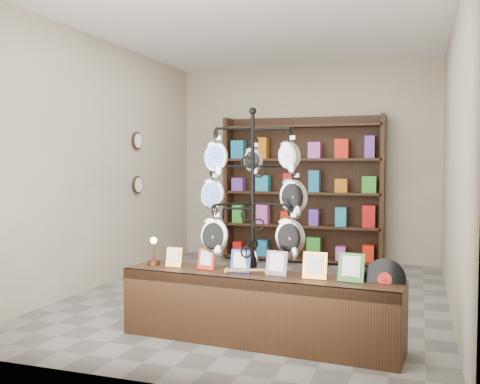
% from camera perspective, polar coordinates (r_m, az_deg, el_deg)
% --- Properties ---
extents(ground, '(5.00, 5.00, 0.00)m').
position_cam_1_polar(ground, '(6.10, 2.03, -11.09)').
color(ground, slate).
rests_on(ground, ground).
extents(room_envelope, '(5.00, 5.00, 5.00)m').
position_cam_1_polar(room_envelope, '(5.92, 2.06, 6.55)').
color(room_envelope, '#B8AB94').
rests_on(room_envelope, ground).
extents(display_tree, '(1.03, 1.02, 1.97)m').
position_cam_1_polar(display_tree, '(4.63, 1.36, -1.26)').
color(display_tree, black).
rests_on(display_tree, ground).
extents(front_shelf, '(2.37, 0.65, 0.83)m').
position_cam_1_polar(front_shelf, '(4.54, 1.98, -12.24)').
color(front_shelf, black).
rests_on(front_shelf, ground).
extents(back_shelving, '(2.42, 0.36, 2.20)m').
position_cam_1_polar(back_shelving, '(8.15, 6.65, -0.21)').
color(back_shelving, black).
rests_on(back_shelving, ground).
extents(wall_clocks, '(0.03, 0.24, 0.84)m').
position_cam_1_polar(wall_clocks, '(7.43, -10.88, 3.07)').
color(wall_clocks, black).
rests_on(wall_clocks, ground).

